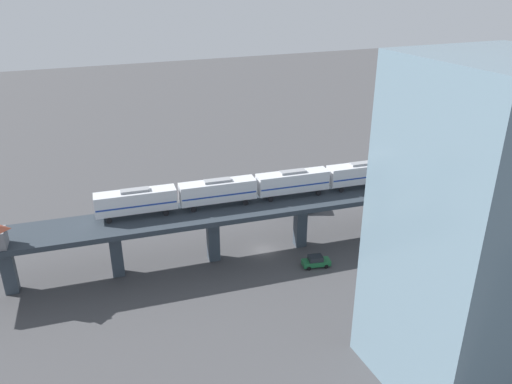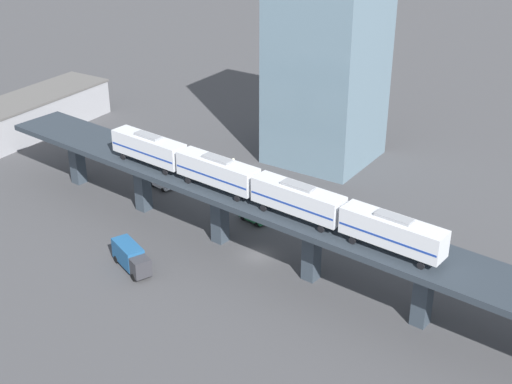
{
  "view_description": "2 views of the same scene",
  "coord_description": "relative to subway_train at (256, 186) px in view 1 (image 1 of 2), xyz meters",
  "views": [
    {
      "loc": [
        66.41,
        -29.02,
        42.47
      ],
      "look_at": [
        -1.47,
        -0.74,
        10.24
      ],
      "focal_mm": 35.0,
      "sensor_mm": 36.0,
      "label": 1
    },
    {
      "loc": [
        -67.27,
        -44.34,
        49.16
      ],
      "look_at": [
        -1.47,
        -0.74,
        10.24
      ],
      "focal_mm": 50.0,
      "sensor_mm": 36.0,
      "label": 2
    }
  ],
  "objects": [
    {
      "name": "office_tower",
      "position": [
        35.14,
        9.36,
        6.72
      ],
      "size": [
        16.0,
        16.0,
        36.0
      ],
      "color": "slate",
      "rests_on": "ground"
    },
    {
      "name": "delivery_truck",
      "position": [
        -9.98,
        12.44,
        -9.52
      ],
      "size": [
        4.84,
        7.51,
        3.2
      ],
      "color": "#333338",
      "rests_on": "ground"
    },
    {
      "name": "street_car_white",
      "position": [
        10.43,
        24.85,
        -10.34
      ],
      "size": [
        2.53,
        4.64,
        1.89
      ],
      "color": "silver",
      "rests_on": "ground"
    },
    {
      "name": "elevated_viaduct",
      "position": [
        1.45,
        0.54,
        -3.81
      ],
      "size": [
        16.4,
        92.38,
        8.74
      ],
      "color": "#283039",
      "rests_on": "ground"
    },
    {
      "name": "subway_train",
      "position": [
        0.0,
        0.0,
        0.0
      ],
      "size": [
        7.15,
        49.85,
        4.45
      ],
      "color": "silver",
      "rests_on": "elevated_viaduct"
    },
    {
      "name": "street_car_green",
      "position": [
        9.17,
        6.42,
        -10.34
      ],
      "size": [
        2.63,
        4.67,
        1.89
      ],
      "color": "#1E6638",
      "rests_on": "ground"
    },
    {
      "name": "ground_plane",
      "position": [
        1.47,
        0.74,
        -11.28
      ],
      "size": [
        400.0,
        400.0,
        0.0
      ],
      "primitive_type": "plane",
      "color": "#424244"
    },
    {
      "name": "street_lamp",
      "position": [
        13.2,
        12.79,
        -7.17
      ],
      "size": [
        0.44,
        0.44,
        6.94
      ],
      "color": "black",
      "rests_on": "ground"
    }
  ]
}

